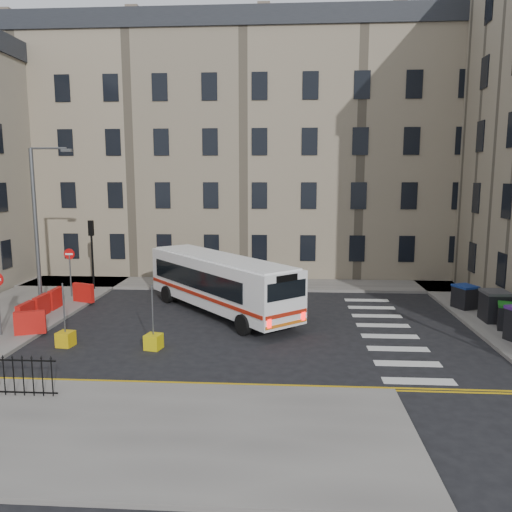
# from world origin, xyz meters

# --- Properties ---
(ground) EXTENTS (120.00, 120.00, 0.00)m
(ground) POSITION_xyz_m (0.00, 0.00, 0.00)
(ground) COLOR black
(ground) RESTS_ON ground
(pavement_north) EXTENTS (36.00, 3.20, 0.15)m
(pavement_north) POSITION_xyz_m (-6.00, 8.60, 0.07)
(pavement_north) COLOR slate
(pavement_north) RESTS_ON ground
(pavement_east) EXTENTS (2.40, 26.00, 0.15)m
(pavement_east) POSITION_xyz_m (9.00, 4.00, 0.07)
(pavement_east) COLOR slate
(pavement_east) RESTS_ON ground
(pavement_west) EXTENTS (6.00, 22.00, 0.15)m
(pavement_west) POSITION_xyz_m (-14.00, 1.00, 0.07)
(pavement_west) COLOR slate
(pavement_west) RESTS_ON ground
(pavement_sw) EXTENTS (20.00, 6.00, 0.15)m
(pavement_sw) POSITION_xyz_m (-7.00, -10.00, 0.07)
(pavement_sw) COLOR slate
(pavement_sw) RESTS_ON ground
(terrace_north) EXTENTS (38.30, 10.80, 17.20)m
(terrace_north) POSITION_xyz_m (-7.00, 15.50, 8.62)
(terrace_north) COLOR gray
(terrace_north) RESTS_ON ground
(traffic_light_nw) EXTENTS (0.28, 0.22, 4.10)m
(traffic_light_nw) POSITION_xyz_m (-12.00, 6.50, 2.87)
(traffic_light_nw) COLOR black
(traffic_light_nw) RESTS_ON pavement_west
(streetlamp) EXTENTS (0.50, 0.22, 8.14)m
(streetlamp) POSITION_xyz_m (-13.00, 2.00, 4.34)
(streetlamp) COLOR #595B5E
(streetlamp) RESTS_ON pavement_west
(no_entry_north) EXTENTS (0.60, 0.08, 3.00)m
(no_entry_north) POSITION_xyz_m (-12.50, 4.50, 2.08)
(no_entry_north) COLOR #595B5E
(no_entry_north) RESTS_ON pavement_west
(roadworks_barriers) EXTENTS (1.66, 6.26, 1.00)m
(roadworks_barriers) POSITION_xyz_m (-11.84, 0.50, 0.65)
(roadworks_barriers) COLOR red
(roadworks_barriers) RESTS_ON pavement_west
(bus) EXTENTS (8.47, 9.36, 2.81)m
(bus) POSITION_xyz_m (-3.79, 2.09, 1.62)
(bus) COLOR white
(bus) RESTS_ON ground
(wheelie_bin_c) EXTENTS (1.20, 1.28, 1.14)m
(wheelie_bin_c) POSITION_xyz_m (9.28, -0.30, 0.73)
(wheelie_bin_c) COLOR black
(wheelie_bin_c) RESTS_ON pavement_east
(wheelie_bin_d) EXTENTS (1.12, 1.29, 1.43)m
(wheelie_bin_d) POSITION_xyz_m (9.19, 0.97, 0.87)
(wheelie_bin_d) COLOR black
(wheelie_bin_d) RESTS_ON pavement_east
(wheelie_bin_e) EXTENTS (1.27, 1.35, 1.18)m
(wheelie_bin_e) POSITION_xyz_m (8.63, 3.29, 0.75)
(wheelie_bin_e) COLOR black
(wheelie_bin_e) RESTS_ON pavement_east
(bollard_yellow) EXTENTS (0.72, 0.72, 0.60)m
(bollard_yellow) POSITION_xyz_m (-5.69, -3.40, 0.30)
(bollard_yellow) COLOR #D6BF0B
(bollard_yellow) RESTS_ON ground
(bollard_chevron) EXTENTS (0.68, 0.68, 0.60)m
(bollard_chevron) POSITION_xyz_m (-9.32, -3.30, 0.30)
(bollard_chevron) COLOR gold
(bollard_chevron) RESTS_ON ground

